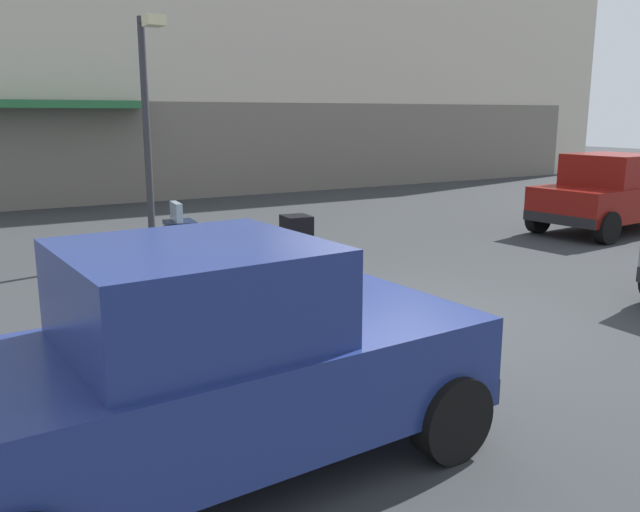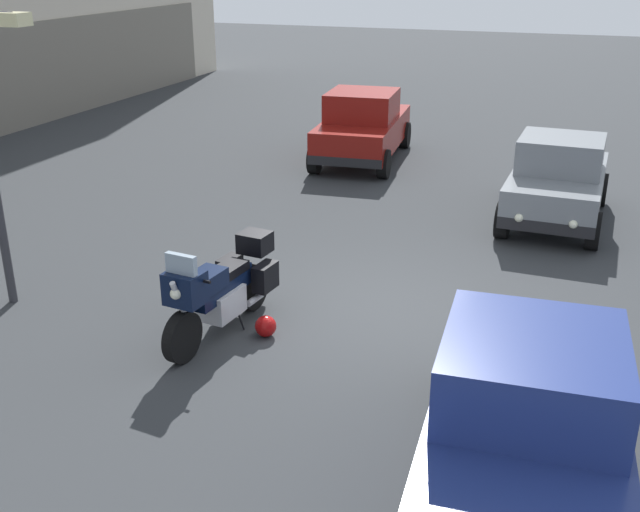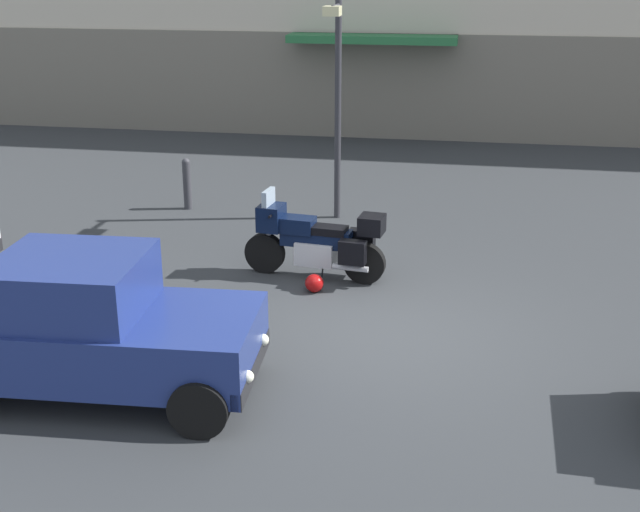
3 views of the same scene
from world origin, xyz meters
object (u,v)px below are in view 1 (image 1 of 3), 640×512
object	(u,v)px
car_hatchback_near	(613,193)
helmet	(261,299)
streetlamp_curbside	(148,111)
car_wagon_end	(212,363)
motorcycle	(237,254)

from	to	relation	value
car_hatchback_near	helmet	bearing A→B (deg)	-175.86
car_hatchback_near	streetlamp_curbside	bearing A→B (deg)	161.63
helmet	car_wagon_end	xyz separation A→B (m)	(-1.99, -3.40, 0.67)
car_wagon_end	streetlamp_curbside	distance (m)	7.43
helmet	streetlamp_curbside	world-z (taller)	streetlamp_curbside
helmet	streetlamp_curbside	xyz separation A→B (m)	(-0.25, 3.63, 2.35)
motorcycle	car_wagon_end	size ratio (longest dim) A/B	0.57
helmet	car_wagon_end	distance (m)	4.00
helmet	car_hatchback_near	bearing A→B (deg)	8.86
car_hatchback_near	car_wagon_end	size ratio (longest dim) A/B	1.01
car_wagon_end	motorcycle	bearing A→B (deg)	60.98
car_hatchback_near	streetlamp_curbside	xyz separation A→B (m)	(-9.19, 2.23, 1.69)
helmet	streetlamp_curbside	bearing A→B (deg)	93.96
motorcycle	car_hatchback_near	distance (m)	9.05
motorcycle	car_hatchback_near	bearing A→B (deg)	-167.99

